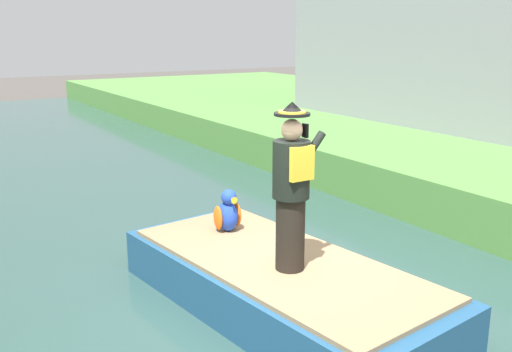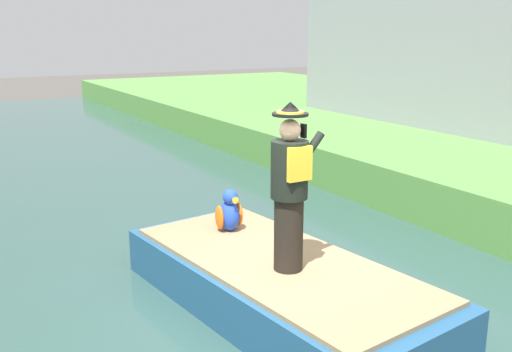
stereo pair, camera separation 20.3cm
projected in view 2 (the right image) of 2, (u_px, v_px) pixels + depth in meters
ground_plane at (287, 322)px, 6.67m from camera, size 80.00×80.00×0.00m
canal_water at (287, 318)px, 6.66m from camera, size 7.16×48.00×0.10m
boat at (279, 284)px, 6.71m from camera, size 2.29×4.38×0.61m
person_pirate at (290, 188)px, 6.16m from camera, size 0.61×0.42×1.85m
parrot_plush at (229, 213)px, 7.56m from camera, size 0.36×0.34×0.57m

